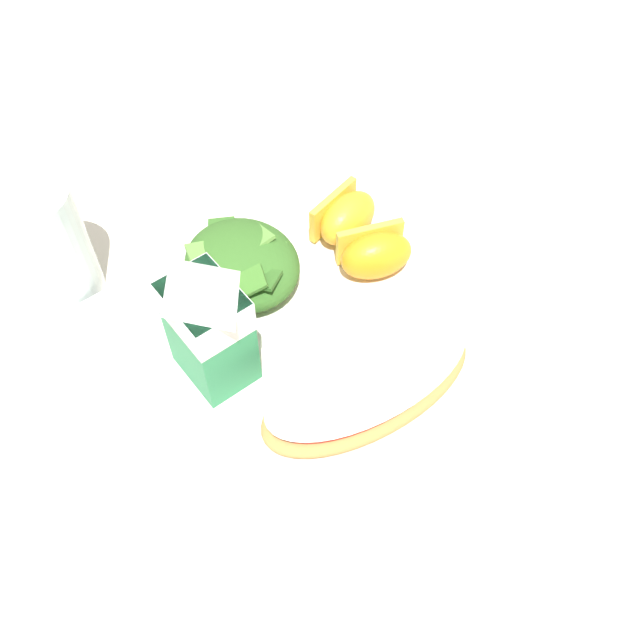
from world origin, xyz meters
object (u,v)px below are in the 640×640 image
at_px(milk_carton, 207,321).
at_px(orange_wedge_middle, 346,217).
at_px(cheesy_pizza_bread, 368,383).
at_px(paper_napkin, 589,461).
at_px(white_plate, 320,333).
at_px(metal_fork, 444,219).
at_px(green_salad_pile, 242,264).
at_px(drinking_clear_cup, 45,245).
at_px(orange_wedge_front, 375,254).

bearing_deg(milk_carton, orange_wedge_middle, -74.07).
relative_size(cheesy_pizza_bread, paper_napkin, 1.62).
bearing_deg(white_plate, orange_wedge_middle, -50.62).
distance_m(orange_wedge_middle, metal_fork, 0.10).
relative_size(milk_carton, paper_napkin, 1.00).
bearing_deg(milk_carton, paper_napkin, -142.82).
relative_size(milk_carton, metal_fork, 0.59).
height_order(white_plate, green_salad_pile, green_salad_pile).
bearing_deg(white_plate, paper_napkin, -157.45).
bearing_deg(milk_carton, metal_fork, -86.87).
xyz_separation_m(cheesy_pizza_bread, paper_napkin, (-0.13, -0.10, -0.03)).
bearing_deg(metal_fork, white_plate, 100.92).
bearing_deg(cheesy_pizza_bread, orange_wedge_middle, -34.16).
bearing_deg(orange_wedge_middle, cheesy_pizza_bread, 145.84).
xyz_separation_m(green_salad_pile, metal_fork, (-0.04, -0.19, -0.03)).
bearing_deg(metal_fork, green_salad_pile, 76.88).
bearing_deg(drinking_clear_cup, cheesy_pizza_bread, -152.94).
bearing_deg(orange_wedge_front, paper_napkin, -176.93).
bearing_deg(cheesy_pizza_bread, metal_fork, -60.55).
distance_m(white_plate, metal_fork, 0.17).
height_order(orange_wedge_front, drinking_clear_cup, drinking_clear_cup).
xyz_separation_m(cheesy_pizza_bread, green_salad_pile, (0.15, 0.01, 0.00)).
bearing_deg(drinking_clear_cup, orange_wedge_front, -126.81).
relative_size(cheesy_pizza_bread, green_salad_pile, 1.74).
bearing_deg(milk_carton, orange_wedge_front, -90.04).
xyz_separation_m(orange_wedge_front, drinking_clear_cup, (0.16, 0.21, 0.02)).
relative_size(green_salad_pile, paper_napkin, 0.93).
distance_m(cheesy_pizza_bread, paper_napkin, 0.17).
bearing_deg(drinking_clear_cup, milk_carton, -161.20).
relative_size(paper_napkin, drinking_clear_cup, 1.02).
bearing_deg(green_salad_pile, orange_wedge_front, -122.35).
xyz_separation_m(cheesy_pizza_bread, milk_carton, (0.09, 0.07, 0.04)).
bearing_deg(cheesy_pizza_bread, green_salad_pile, 2.85).
bearing_deg(orange_wedge_front, milk_carton, 89.96).
distance_m(green_salad_pile, orange_wedge_front, 0.11).
height_order(milk_carton, paper_napkin, milk_carton).
bearing_deg(green_salad_pile, white_plate, -165.94).
xyz_separation_m(cheesy_pizza_bread, metal_fork, (0.10, -0.18, -0.03)).
distance_m(white_plate, milk_carton, 0.11).
relative_size(orange_wedge_middle, metal_fork, 0.35).
bearing_deg(paper_napkin, metal_fork, -19.95).
bearing_deg(orange_wedge_middle, white_plate, 129.38).
bearing_deg(metal_fork, milk_carton, 93.13).
bearing_deg(cheesy_pizza_bread, drinking_clear_cup, 27.06).
relative_size(white_plate, green_salad_pile, 2.73).
distance_m(green_salad_pile, paper_napkin, 0.30).
bearing_deg(white_plate, cheesy_pizza_bread, 170.32).
xyz_separation_m(green_salad_pile, drinking_clear_cup, (0.10, 0.12, 0.02)).
height_order(green_salad_pile, milk_carton, milk_carton).
height_order(white_plate, cheesy_pizza_bread, cheesy_pizza_bread).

